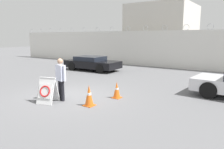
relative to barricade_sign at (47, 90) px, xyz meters
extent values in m
plane|color=slate|center=(0.08, 1.17, -0.51)|extent=(90.00, 90.00, 0.00)
cube|color=silver|center=(0.08, 12.32, 1.05)|extent=(36.00, 0.30, 3.10)
torus|color=gray|center=(-17.52, 12.32, 2.82)|extent=(0.47, 0.03, 0.47)
torus|color=gray|center=(-15.76, 12.32, 2.82)|extent=(0.47, 0.03, 0.47)
torus|color=gray|center=(-14.00, 12.32, 2.82)|extent=(0.47, 0.03, 0.47)
torus|color=gray|center=(-12.24, 12.32, 2.82)|extent=(0.47, 0.03, 0.47)
torus|color=gray|center=(-10.48, 12.32, 2.82)|extent=(0.47, 0.03, 0.47)
torus|color=gray|center=(-8.72, 12.32, 2.82)|extent=(0.47, 0.03, 0.47)
torus|color=gray|center=(-6.96, 12.32, 2.82)|extent=(0.47, 0.03, 0.47)
torus|color=gray|center=(-5.20, 12.32, 2.82)|extent=(0.47, 0.03, 0.47)
torus|color=gray|center=(-3.44, 12.32, 2.82)|extent=(0.47, 0.03, 0.47)
torus|color=gray|center=(-1.68, 12.32, 2.82)|extent=(0.47, 0.03, 0.47)
torus|color=gray|center=(0.08, 12.32, 2.82)|extent=(0.47, 0.03, 0.47)
torus|color=gray|center=(1.84, 12.32, 2.82)|extent=(0.47, 0.03, 0.47)
torus|color=gray|center=(3.60, 12.32, 2.82)|extent=(0.47, 0.03, 0.47)
cube|color=beige|center=(-1.97, 17.09, 2.41)|extent=(6.13, 6.34, 5.83)
cube|color=white|center=(0.03, -0.11, -0.02)|extent=(0.75, 0.55, 0.98)
cube|color=white|center=(-0.07, 0.21, -0.02)|extent=(0.75, 0.55, 0.98)
cube|color=white|center=(-0.02, 0.05, 0.48)|extent=(0.70, 0.27, 0.05)
cube|color=white|center=(0.04, -0.14, 0.00)|extent=(0.59, 0.36, 0.54)
torus|color=red|center=(0.05, -0.15, 0.00)|extent=(0.49, 0.32, 0.44)
cylinder|color=black|center=(0.31, 0.51, -0.09)|extent=(0.15, 0.15, 0.83)
cylinder|color=black|center=(0.13, 0.55, -0.09)|extent=(0.15, 0.15, 0.83)
cube|color=silver|center=(0.22, 0.53, 0.64)|extent=(0.47, 0.30, 0.64)
sphere|color=tan|center=(0.22, 0.53, 1.11)|extent=(0.22, 0.22, 0.22)
cylinder|color=silver|center=(0.48, 0.48, 0.66)|extent=(0.09, 0.09, 0.61)
cylinder|color=silver|center=(-0.02, 0.68, 0.63)|extent=(0.16, 0.35, 0.59)
cube|color=orange|center=(1.90, 2.11, -0.49)|extent=(0.35, 0.35, 0.03)
cone|color=orange|center=(1.90, 2.11, -0.14)|extent=(0.30, 0.30, 0.68)
cylinder|color=white|center=(1.90, 2.11, -0.10)|extent=(0.15, 0.15, 0.09)
cube|color=orange|center=(1.61, 0.63, -0.49)|extent=(0.39, 0.39, 0.03)
cone|color=orange|center=(1.61, 0.63, -0.09)|extent=(0.33, 0.33, 0.78)
cylinder|color=white|center=(1.61, 0.63, -0.05)|extent=(0.16, 0.16, 0.11)
cylinder|color=black|center=(-2.60, 8.57, -0.18)|extent=(0.65, 0.22, 0.65)
cylinder|color=black|center=(-2.53, 6.79, -0.18)|extent=(0.65, 0.22, 0.65)
cylinder|color=black|center=(-5.25, 8.47, -0.18)|extent=(0.65, 0.22, 0.65)
cylinder|color=black|center=(-5.18, 6.69, -0.18)|extent=(0.65, 0.22, 0.65)
cube|color=black|center=(-3.89, 7.63, -0.01)|extent=(4.35, 2.06, 0.53)
cube|color=black|center=(-4.10, 7.62, 0.42)|extent=(2.12, 1.78, 0.33)
cylinder|color=black|center=(5.15, 4.19, -0.15)|extent=(0.73, 0.26, 0.72)
cylinder|color=black|center=(5.30, 6.00, -0.15)|extent=(0.73, 0.26, 0.72)
camera|label=1|loc=(6.77, -5.49, 2.07)|focal=35.00mm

